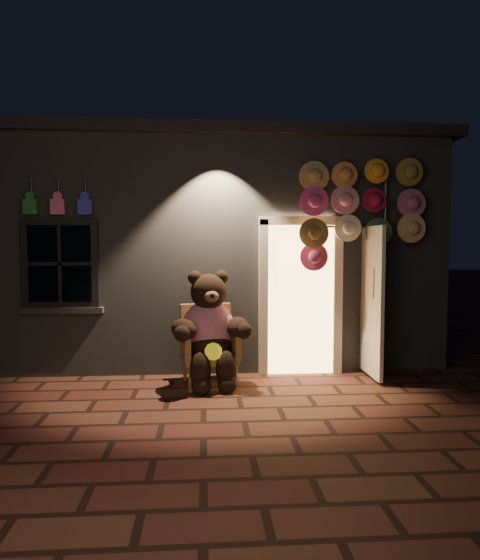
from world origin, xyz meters
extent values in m
plane|color=#542F20|center=(0.00, 0.00, 0.00)|extent=(60.00, 60.00, 0.00)
cube|color=slate|center=(0.00, 4.00, 1.65)|extent=(7.00, 5.00, 3.30)
cube|color=black|center=(0.00, 4.00, 3.38)|extent=(7.30, 5.30, 0.16)
cube|color=black|center=(-1.90, 1.46, 1.55)|extent=(1.00, 0.10, 1.20)
cube|color=black|center=(-1.90, 1.43, 1.55)|extent=(0.82, 0.06, 1.02)
cube|color=slate|center=(-1.90, 1.46, 0.92)|extent=(1.10, 0.14, 0.08)
cube|color=#FFCE72|center=(1.35, 1.48, 1.05)|extent=(0.92, 0.10, 2.10)
cube|color=beige|center=(0.83, 1.44, 1.05)|extent=(0.12, 0.12, 2.20)
cube|color=beige|center=(1.87, 1.44, 1.05)|extent=(0.12, 0.12, 2.20)
cube|color=beige|center=(1.35, 1.44, 2.13)|extent=(1.16, 0.12, 0.12)
cube|color=beige|center=(2.25, 1.10, 1.05)|extent=(0.05, 0.80, 2.00)
cube|color=#217C2C|center=(-2.25, 1.38, 2.30)|extent=(0.18, 0.07, 0.20)
cylinder|color=#59595E|center=(-2.25, 1.44, 2.55)|extent=(0.02, 0.02, 0.25)
cube|color=pink|center=(-1.90, 1.38, 2.30)|extent=(0.18, 0.07, 0.20)
cylinder|color=#59595E|center=(-1.90, 1.44, 2.55)|extent=(0.02, 0.02, 0.25)
cube|color=#3B37C3|center=(-1.55, 1.38, 2.30)|extent=(0.18, 0.07, 0.20)
cylinder|color=#59595E|center=(-1.55, 1.44, 2.55)|extent=(0.02, 0.02, 0.25)
cube|color=#A5703F|center=(0.08, 0.97, 0.35)|extent=(0.76, 0.72, 0.10)
cube|color=#A5703F|center=(0.03, 1.25, 0.69)|extent=(0.67, 0.18, 0.67)
cube|color=#A5703F|center=(-0.23, 0.90, 0.54)|extent=(0.16, 0.58, 0.38)
cube|color=#A5703F|center=(0.39, 1.00, 0.54)|extent=(0.16, 0.58, 0.38)
cylinder|color=#A5703F|center=(-0.16, 0.66, 0.15)|extent=(0.05, 0.05, 0.30)
cylinder|color=#A5703F|center=(0.40, 0.75, 0.15)|extent=(0.05, 0.05, 0.30)
cylinder|color=#A5703F|center=(-0.25, 1.19, 0.15)|extent=(0.05, 0.05, 0.30)
cylinder|color=#A5703F|center=(0.32, 1.28, 0.15)|extent=(0.05, 0.05, 0.30)
ellipsoid|color=#D31647|center=(0.06, 1.02, 0.73)|extent=(0.76, 0.65, 0.72)
ellipsoid|color=black|center=(0.08, 0.94, 0.52)|extent=(0.63, 0.56, 0.34)
sphere|color=black|center=(0.07, 0.97, 1.20)|extent=(0.53, 0.53, 0.46)
sphere|color=black|center=(-0.10, 0.97, 1.38)|extent=(0.18, 0.18, 0.18)
sphere|color=black|center=(0.23, 1.03, 1.38)|extent=(0.18, 0.18, 0.18)
ellipsoid|color=brown|center=(0.10, 0.76, 1.16)|extent=(0.20, 0.15, 0.14)
ellipsoid|color=black|center=(-0.24, 0.75, 0.76)|extent=(0.46, 0.54, 0.26)
ellipsoid|color=black|center=(0.43, 0.86, 0.76)|extent=(0.35, 0.51, 0.26)
ellipsoid|color=black|center=(-0.04, 0.62, 0.28)|extent=(0.26, 0.26, 0.44)
ellipsoid|color=black|center=(0.28, 0.67, 0.28)|extent=(0.26, 0.26, 0.44)
sphere|color=black|center=(-0.03, 0.56, 0.10)|extent=(0.24, 0.24, 0.24)
sphere|color=black|center=(0.29, 0.61, 0.10)|extent=(0.24, 0.24, 0.24)
cylinder|color=yellow|center=(0.12, 0.64, 0.50)|extent=(0.23, 0.12, 0.21)
cylinder|color=#59595E|center=(2.51, 1.38, 1.46)|extent=(0.04, 0.04, 2.91)
cylinder|color=#59595E|center=(2.19, 1.36, 2.70)|extent=(1.29, 0.03, 0.03)
cylinder|color=#59595E|center=(2.19, 1.36, 2.37)|extent=(1.29, 0.03, 0.03)
cylinder|color=#59595E|center=(2.19, 1.36, 2.05)|extent=(1.29, 0.03, 0.03)
cylinder|color=tan|center=(1.50, 1.30, 2.75)|extent=(0.37, 0.11, 0.37)
cylinder|color=#ED904B|center=(1.93, 1.27, 2.75)|extent=(0.37, 0.11, 0.37)
cylinder|color=yellow|center=(2.36, 1.24, 2.75)|extent=(0.37, 0.11, 0.37)
cylinder|color=#A28735|center=(2.79, 1.30, 2.75)|extent=(0.37, 0.11, 0.37)
cylinder|color=#E34791|center=(1.50, 1.27, 2.37)|extent=(0.37, 0.11, 0.37)
cylinder|color=pink|center=(1.93, 1.24, 2.37)|extent=(0.37, 0.11, 0.37)
cylinder|color=#B01A3A|center=(2.36, 1.30, 2.37)|extent=(0.37, 0.11, 0.37)
cylinder|color=#D76993|center=(2.79, 1.27, 2.37)|extent=(0.37, 0.11, 0.37)
cylinder|color=olive|center=(1.50, 1.24, 2.00)|extent=(0.37, 0.11, 0.37)
cylinder|color=#F3E9CC|center=(1.93, 1.30, 2.00)|extent=(0.37, 0.11, 0.37)
cylinder|color=#4A8459|center=(2.36, 1.27, 2.00)|extent=(0.37, 0.11, 0.37)
cylinder|color=#FFCB7C|center=(2.79, 1.24, 2.00)|extent=(0.37, 0.11, 0.37)
cylinder|color=#BA3D66|center=(1.50, 1.30, 1.62)|extent=(0.37, 0.11, 0.37)
camera|label=1|loc=(0.01, -5.37, 1.80)|focal=32.00mm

